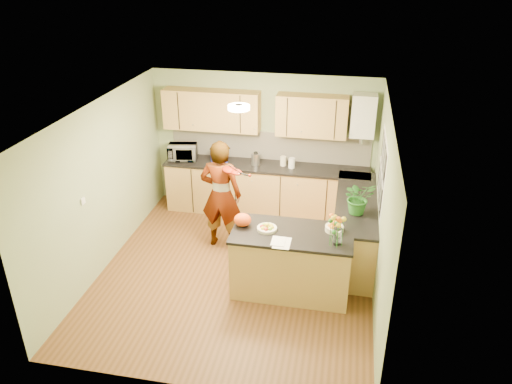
# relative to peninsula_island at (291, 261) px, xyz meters

# --- Properties ---
(floor) EXTENTS (4.50, 4.50, 0.00)m
(floor) POSITION_rel_peninsula_island_xyz_m (-0.85, 0.28, -0.47)
(floor) COLOR #563618
(floor) RESTS_ON ground
(ceiling) EXTENTS (4.00, 4.50, 0.02)m
(ceiling) POSITION_rel_peninsula_island_xyz_m (-0.85, 0.28, 2.03)
(ceiling) COLOR white
(ceiling) RESTS_ON wall_back
(wall_back) EXTENTS (4.00, 0.02, 2.50)m
(wall_back) POSITION_rel_peninsula_island_xyz_m (-0.85, 2.53, 0.78)
(wall_back) COLOR gray
(wall_back) RESTS_ON floor
(wall_front) EXTENTS (4.00, 0.02, 2.50)m
(wall_front) POSITION_rel_peninsula_island_xyz_m (-0.85, -1.97, 0.78)
(wall_front) COLOR gray
(wall_front) RESTS_ON floor
(wall_left) EXTENTS (0.02, 4.50, 2.50)m
(wall_left) POSITION_rel_peninsula_island_xyz_m (-2.85, 0.28, 0.78)
(wall_left) COLOR gray
(wall_left) RESTS_ON floor
(wall_right) EXTENTS (0.02, 4.50, 2.50)m
(wall_right) POSITION_rel_peninsula_island_xyz_m (1.15, 0.28, 0.78)
(wall_right) COLOR gray
(wall_right) RESTS_ON floor
(back_counter) EXTENTS (3.64, 0.62, 0.94)m
(back_counter) POSITION_rel_peninsula_island_xyz_m (-0.75, 2.23, -0.00)
(back_counter) COLOR #A67E42
(back_counter) RESTS_ON floor
(right_counter) EXTENTS (0.62, 2.24, 0.94)m
(right_counter) POSITION_rel_peninsula_island_xyz_m (0.85, 1.13, -0.00)
(right_counter) COLOR #A67E42
(right_counter) RESTS_ON floor
(splashback) EXTENTS (3.60, 0.02, 0.52)m
(splashback) POSITION_rel_peninsula_island_xyz_m (-0.75, 2.51, 0.73)
(splashback) COLOR silver
(splashback) RESTS_ON back_counter
(upper_cabinets) EXTENTS (3.20, 0.34, 0.70)m
(upper_cabinets) POSITION_rel_peninsula_island_xyz_m (-1.03, 2.36, 1.38)
(upper_cabinets) COLOR #A67E42
(upper_cabinets) RESTS_ON wall_back
(boiler) EXTENTS (0.40, 0.30, 0.86)m
(boiler) POSITION_rel_peninsula_island_xyz_m (0.85, 2.37, 1.43)
(boiler) COLOR white
(boiler) RESTS_ON wall_back
(window_right) EXTENTS (0.01, 1.30, 1.05)m
(window_right) POSITION_rel_peninsula_island_xyz_m (1.14, 0.88, 1.08)
(window_right) COLOR white
(window_right) RESTS_ON wall_right
(light_switch) EXTENTS (0.02, 0.09, 0.09)m
(light_switch) POSITION_rel_peninsula_island_xyz_m (-2.84, -0.32, 0.83)
(light_switch) COLOR white
(light_switch) RESTS_ON wall_left
(ceiling_lamp) EXTENTS (0.30, 0.30, 0.07)m
(ceiling_lamp) POSITION_rel_peninsula_island_xyz_m (-0.85, 0.58, 1.99)
(ceiling_lamp) COLOR #FFEABF
(ceiling_lamp) RESTS_ON ceiling
(peninsula_island) EXTENTS (1.64, 0.84, 0.94)m
(peninsula_island) POSITION_rel_peninsula_island_xyz_m (0.00, 0.00, 0.00)
(peninsula_island) COLOR #A67E42
(peninsula_island) RESTS_ON floor
(fruit_dish) EXTENTS (0.27, 0.27, 0.10)m
(fruit_dish) POSITION_rel_peninsula_island_xyz_m (-0.35, -0.00, 0.51)
(fruit_dish) COLOR beige
(fruit_dish) RESTS_ON peninsula_island
(orange_bowl) EXTENTS (0.25, 0.25, 0.15)m
(orange_bowl) POSITION_rel_peninsula_island_xyz_m (0.55, 0.15, 0.53)
(orange_bowl) COLOR beige
(orange_bowl) RESTS_ON peninsula_island
(flower_vase) EXTENTS (0.27, 0.27, 0.50)m
(flower_vase) POSITION_rel_peninsula_island_xyz_m (0.60, -0.18, 0.80)
(flower_vase) COLOR silver
(flower_vase) RESTS_ON peninsula_island
(orange_bag) EXTENTS (0.29, 0.27, 0.18)m
(orange_bag) POSITION_rel_peninsula_island_xyz_m (-0.70, 0.05, 0.56)
(orange_bag) COLOR #E74913
(orange_bag) RESTS_ON peninsula_island
(papers) EXTENTS (0.22, 0.30, 0.01)m
(papers) POSITION_rel_peninsula_island_xyz_m (-0.10, -0.30, 0.47)
(papers) COLOR white
(papers) RESTS_ON peninsula_island
(violinist) EXTENTS (0.67, 0.45, 1.81)m
(violinist) POSITION_rel_peninsula_island_xyz_m (-1.26, 0.99, 0.43)
(violinist) COLOR #EAAD8F
(violinist) RESTS_ON floor
(violin) EXTENTS (0.64, 0.56, 0.16)m
(violin) POSITION_rel_peninsula_island_xyz_m (-1.06, 0.77, 0.97)
(violin) COLOR #4E0C04
(violin) RESTS_ON violinist
(microwave) EXTENTS (0.55, 0.42, 0.28)m
(microwave) POSITION_rel_peninsula_island_xyz_m (-2.29, 2.21, 0.61)
(microwave) COLOR white
(microwave) RESTS_ON back_counter
(blue_box) EXTENTS (0.34, 0.30, 0.23)m
(blue_box) POSITION_rel_peninsula_island_xyz_m (-1.60, 2.20, 0.58)
(blue_box) COLOR navy
(blue_box) RESTS_ON back_counter
(kettle) EXTENTS (0.15, 0.15, 0.29)m
(kettle) POSITION_rel_peninsula_island_xyz_m (-0.94, 2.21, 0.59)
(kettle) COLOR silver
(kettle) RESTS_ON back_counter
(jar_cream) EXTENTS (0.14, 0.14, 0.17)m
(jar_cream) POSITION_rel_peninsula_island_xyz_m (-0.46, 2.27, 0.55)
(jar_cream) COLOR beige
(jar_cream) RESTS_ON back_counter
(jar_white) EXTENTS (0.12, 0.12, 0.18)m
(jar_white) POSITION_rel_peninsula_island_xyz_m (-0.30, 2.19, 0.56)
(jar_white) COLOR white
(jar_white) RESTS_ON back_counter
(potted_plant) EXTENTS (0.56, 0.53, 0.49)m
(potted_plant) POSITION_rel_peninsula_island_xyz_m (0.85, 0.74, 0.72)
(potted_plant) COLOR #276A23
(potted_plant) RESTS_ON right_counter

